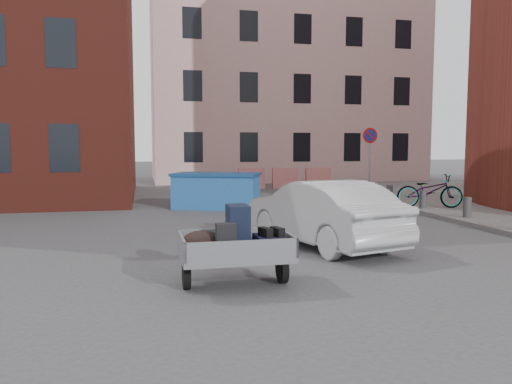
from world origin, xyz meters
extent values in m
plane|color=#38383A|center=(0.00, 0.00, 0.00)|extent=(120.00, 120.00, 0.00)
cube|color=#D1A1A1|center=(6.00, 22.00, 7.00)|extent=(16.00, 8.00, 14.00)
cylinder|color=gray|center=(6.00, 9.50, 1.42)|extent=(0.07, 0.07, 2.60)
cylinder|color=red|center=(6.00, 9.48, 2.47)|extent=(0.60, 0.03, 0.60)
cylinder|color=navy|center=(6.00, 9.46, 2.47)|extent=(0.44, 0.03, 0.44)
cylinder|color=#3A3A3D|center=(6.00, 3.40, 0.40)|extent=(0.22, 0.22, 0.55)
cylinder|color=#3A3A3D|center=(6.00, 5.60, 0.40)|extent=(0.22, 0.22, 0.55)
cylinder|color=#3A3A3D|center=(6.00, 7.80, 0.40)|extent=(0.22, 0.22, 0.55)
cube|color=red|center=(2.50, 15.00, 0.50)|extent=(1.30, 0.18, 1.00)
cube|color=red|center=(4.20, 15.00, 0.50)|extent=(1.30, 0.18, 1.00)
cube|color=red|center=(5.90, 15.00, 0.50)|extent=(1.30, 0.18, 1.00)
cylinder|color=black|center=(-2.04, -1.39, 0.22)|extent=(0.10, 0.44, 0.44)
cylinder|color=black|center=(-0.60, -1.39, 0.22)|extent=(0.10, 0.44, 0.44)
cube|color=slate|center=(-1.32, -1.39, 0.46)|extent=(1.61, 1.11, 0.08)
cube|color=slate|center=(-2.10, -1.39, 0.64)|extent=(0.05, 1.10, 0.28)
cube|color=slate|center=(-0.54, -1.39, 0.64)|extent=(0.05, 1.10, 0.28)
cube|color=slate|center=(-1.33, -0.86, 0.64)|extent=(1.60, 0.05, 0.28)
cube|color=slate|center=(-1.32, -1.92, 0.64)|extent=(1.60, 0.05, 0.28)
cube|color=slate|center=(-1.33, -0.49, 0.40)|extent=(0.08, 0.70, 0.06)
cube|color=black|center=(-1.27, -1.34, 0.85)|extent=(0.30, 0.45, 0.70)
cube|color=black|center=(-0.82, -1.49, 0.62)|extent=(0.40, 0.60, 0.25)
ellipsoid|color=black|center=(-1.82, -1.44, 0.68)|extent=(0.60, 0.36, 0.36)
cube|color=black|center=(-1.50, -1.64, 0.74)|extent=(0.28, 0.18, 0.48)
ellipsoid|color=blue|center=(-1.37, -1.04, 0.62)|extent=(0.36, 0.30, 0.24)
cube|color=black|center=(-0.90, -1.54, 0.81)|extent=(0.18, 0.29, 0.13)
cube|color=black|center=(-0.72, -1.54, 0.81)|extent=(0.18, 0.29, 0.13)
cube|color=#2258A2|center=(-0.26, 7.86, 0.54)|extent=(3.03, 2.30, 1.08)
cube|color=navy|center=(-0.26, 7.86, 1.13)|extent=(3.14, 2.42, 0.09)
imported|color=#AEAFB5|center=(0.98, 1.25, 0.68)|extent=(2.42, 4.36, 1.36)
imported|color=black|center=(6.20, 5.57, 0.65)|extent=(2.15, 1.27, 1.07)
camera|label=1|loc=(-2.62, -8.50, 2.07)|focal=35.00mm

